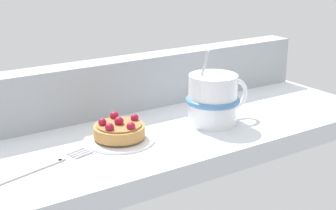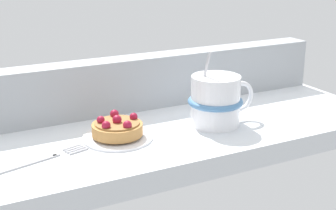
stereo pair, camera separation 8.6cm
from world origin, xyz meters
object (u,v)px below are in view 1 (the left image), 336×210
raspberry_tart (119,129)px  dessert_fork (43,166)px  dessert_plate (120,139)px  coffee_mug (213,99)px

raspberry_tart → dessert_fork: size_ratio=0.50×
dessert_plate → coffee_mug: 19.43cm
dessert_plate → raspberry_tart: size_ratio=1.39×
dessert_plate → coffee_mug: bearing=-5.3°
dessert_plate → dessert_fork: (-14.59, -3.22, -0.08)cm
coffee_mug → dessert_plate: bearing=174.7°
dessert_plate → coffee_mug: coffee_mug is taller
dessert_fork → dessert_plate: bearing=12.5°
raspberry_tart → coffee_mug: 19.13cm
raspberry_tart → dessert_fork: raspberry_tart is taller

